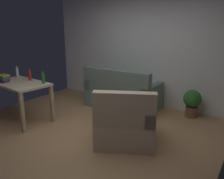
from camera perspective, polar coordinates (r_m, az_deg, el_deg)
ground_plane at (r=3.97m, az=-5.31°, el=-12.07°), size 5.20×4.40×0.02m
wall_rear at (r=5.43m, az=9.20°, el=10.30°), size 5.20×0.10×2.70m
couch at (r=5.25m, az=2.41°, el=-1.28°), size 1.61×0.84×0.92m
desk at (r=4.84m, az=-21.67°, el=0.39°), size 1.27×0.82×0.76m
potted_plant at (r=4.98m, az=19.08°, el=-2.81°), size 0.36×0.36×0.57m
armchair at (r=3.70m, az=3.24°, el=-8.41°), size 1.18×1.16×0.92m
bottle_clear at (r=5.29m, az=-22.25°, el=3.89°), size 0.06×0.06×0.24m
bottle_red at (r=4.90m, az=-19.54°, el=3.34°), size 0.05×0.05×0.24m
bottle_green at (r=4.54m, az=-16.56°, el=2.68°), size 0.07×0.07×0.24m
book_stack at (r=4.94m, az=-25.13°, el=2.53°), size 0.23×0.21×0.15m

